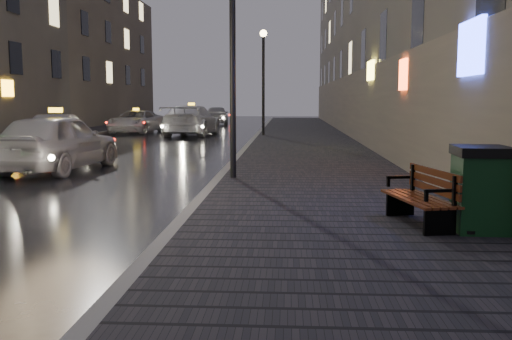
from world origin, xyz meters
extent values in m
plane|color=black|center=(0.00, 0.00, 0.00)|extent=(120.00, 120.00, 0.00)
cube|color=black|center=(3.90, 21.00, 0.07)|extent=(4.60, 58.00, 0.15)
cube|color=slate|center=(1.50, 21.00, 0.07)|extent=(0.20, 58.00, 0.15)
cube|color=black|center=(-8.70, 21.00, 0.07)|extent=(2.40, 58.00, 0.15)
cube|color=slate|center=(-7.40, 21.00, 0.07)|extent=(0.20, 58.00, 0.15)
cube|color=#605B54|center=(7.10, 25.00, 6.50)|extent=(1.80, 50.00, 13.00)
cube|color=#6B6051|center=(-13.50, 39.00, 5.50)|extent=(6.00, 22.00, 11.00)
cylinder|color=black|center=(1.85, 6.00, 2.65)|extent=(0.14, 0.14, 5.00)
cylinder|color=black|center=(1.85, 22.00, 2.65)|extent=(0.14, 0.14, 5.00)
sphere|color=#FFD88C|center=(1.85, 22.00, 5.25)|extent=(0.36, 0.36, 0.36)
cube|color=black|center=(5.16, 0.47, 0.33)|extent=(0.45, 0.14, 0.36)
cube|color=black|center=(5.36, 0.51, 0.64)|extent=(0.06, 0.06, 0.62)
cube|color=black|center=(5.12, 0.46, 0.76)|extent=(0.38, 0.12, 0.04)
cube|color=black|center=(4.89, 1.77, 0.33)|extent=(0.45, 0.14, 0.36)
cube|color=black|center=(5.08, 1.81, 0.64)|extent=(0.06, 0.06, 0.62)
cube|color=black|center=(4.85, 1.76, 0.76)|extent=(0.38, 0.12, 0.04)
cube|color=#512511|center=(5.03, 1.12, 0.53)|extent=(0.87, 1.68, 0.04)
cube|color=#512511|center=(5.24, 1.16, 0.79)|extent=(0.36, 1.58, 0.36)
cube|color=black|center=(5.80, 0.75, 0.67)|extent=(0.75, 0.75, 1.05)
cube|color=black|center=(5.80, 0.75, 1.26)|extent=(0.81, 0.81, 0.13)
imported|color=silver|center=(-3.20, 8.09, 0.80)|extent=(2.37, 4.87, 1.60)
imported|color=#97979E|center=(-6.61, 15.98, 0.66)|extent=(1.78, 4.15, 1.33)
imported|color=white|center=(-2.16, 23.89, 0.82)|extent=(2.68, 5.80, 1.64)
imported|color=silver|center=(-5.85, 26.14, 0.66)|extent=(2.73, 4.98, 1.32)
imported|color=#9E9EA6|center=(-2.45, 37.18, 0.74)|extent=(2.25, 4.52, 1.48)
camera|label=1|loc=(3.13, -7.15, 1.96)|focal=40.00mm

